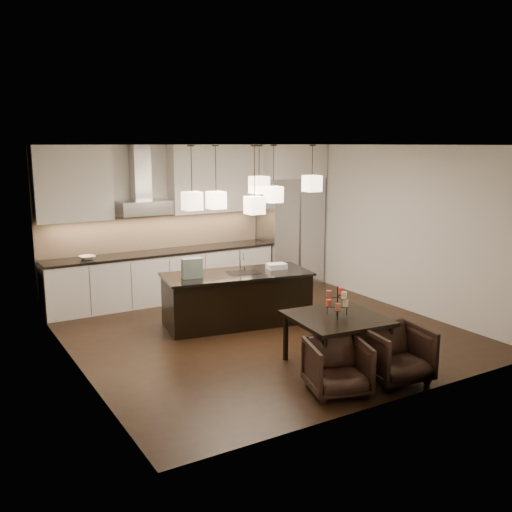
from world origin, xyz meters
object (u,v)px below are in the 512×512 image
dining_table (336,341)px  armchair_left (337,367)px  refrigerator (290,231)px  armchair_right (395,354)px  island_body (237,299)px

dining_table → armchair_left: size_ratio=1.64×
refrigerator → armchair_left: refrigerator is taller
armchair_right → refrigerator: bearing=79.4°
island_body → armchair_left: size_ratio=3.29×
armchair_right → island_body: bearing=109.8°
island_body → dining_table: size_ratio=2.00×
dining_table → armchair_right: bearing=-58.7°
island_body → dining_table: bearing=-74.3°
refrigerator → armchair_left: 5.31m
island_body → armchair_right: 2.98m
refrigerator → island_body: 2.93m
island_body → armchair_right: size_ratio=3.01×
armchair_left → armchair_right: size_ratio=0.92×
dining_table → refrigerator: bearing=69.4°
island_body → armchair_right: bearing=-69.3°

